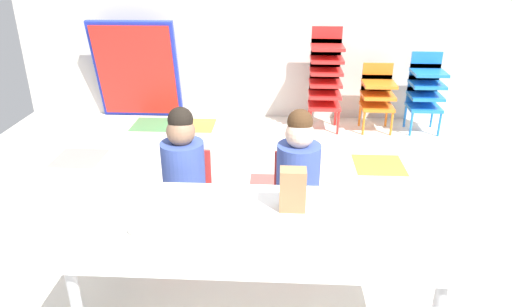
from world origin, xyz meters
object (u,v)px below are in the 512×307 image
object	(u,v)px
kid_chair_blue_stack	(425,88)
kid_chair_orange_stack	(377,93)
craft_table	(257,230)
paper_plate_near_edge	(138,231)
seated_child_near_camera	(184,166)
paper_plate_center_table	(270,223)
donut_powdered_on_plate	(138,228)
seated_child_middle_seat	(298,168)
paper_bag_brown	(293,190)
folded_activity_table	(137,71)
kid_chair_red_stack	(325,75)

from	to	relation	value
kid_chair_blue_stack	kid_chair_orange_stack	bearing A→B (deg)	-179.94
craft_table	paper_plate_near_edge	bearing A→B (deg)	-168.45
craft_table	kid_chair_blue_stack	distance (m)	3.19
seated_child_near_camera	kid_chair_blue_stack	size ratio (longest dim) A/B	1.15
kid_chair_orange_stack	paper_plate_near_edge	size ratio (longest dim) A/B	3.78
paper_plate_center_table	donut_powdered_on_plate	xyz separation A→B (m)	(-0.61, -0.10, 0.02)
seated_child_near_camera	seated_child_middle_seat	distance (m)	0.69
seated_child_middle_seat	kid_chair_blue_stack	size ratio (longest dim) A/B	1.15
paper_bag_brown	donut_powdered_on_plate	distance (m)	0.76
craft_table	paper_bag_brown	bearing A→B (deg)	38.44
seated_child_near_camera	folded_activity_table	size ratio (longest dim) A/B	0.84
kid_chair_orange_stack	kid_chair_blue_stack	xyz separation A→B (m)	(0.48, 0.00, 0.06)
craft_table	paper_bag_brown	xyz separation A→B (m)	(0.17, 0.14, 0.16)
kid_chair_orange_stack	paper_plate_near_edge	xyz separation A→B (m)	(-1.63, -2.89, 0.17)
craft_table	seated_child_middle_seat	bearing A→B (deg)	70.71
craft_table	donut_powdered_on_plate	xyz separation A→B (m)	(-0.54, -0.11, 0.07)
folded_activity_table	paper_plate_center_table	xyz separation A→B (m)	(1.51, -2.98, 0.03)
kid_chair_blue_stack	kid_chair_red_stack	bearing A→B (deg)	179.97
craft_table	donut_powdered_on_plate	world-z (taller)	donut_powdered_on_plate
seated_child_middle_seat	folded_activity_table	distance (m)	2.88
seated_child_middle_seat	paper_plate_near_edge	distance (m)	1.05
paper_plate_near_edge	donut_powdered_on_plate	size ratio (longest dim) A/B	1.86
paper_plate_near_edge	seated_child_middle_seat	bearing A→B (deg)	43.79
kid_chair_red_stack	folded_activity_table	distance (m)	2.01
paper_bag_brown	seated_child_near_camera	bearing A→B (deg)	143.28
kid_chair_orange_stack	kid_chair_red_stack	bearing A→B (deg)	179.90
craft_table	seated_child_middle_seat	world-z (taller)	seated_child_middle_seat
seated_child_middle_seat	kid_chair_red_stack	world-z (taller)	kid_chair_red_stack
paper_plate_near_edge	donut_powdered_on_plate	bearing A→B (deg)	0.00
seated_child_near_camera	paper_plate_center_table	size ratio (longest dim) A/B	5.10
kid_chair_orange_stack	paper_bag_brown	xyz separation A→B (m)	(-0.92, -2.64, 0.27)
donut_powdered_on_plate	seated_child_near_camera	bearing A→B (deg)	84.62
craft_table	folded_activity_table	xyz separation A→B (m)	(-1.45, 2.97, 0.02)
seated_child_middle_seat	paper_bag_brown	size ratio (longest dim) A/B	4.17
kid_chair_red_stack	folded_activity_table	size ratio (longest dim) A/B	0.96
folded_activity_table	kid_chair_blue_stack	bearing A→B (deg)	-3.76
kid_chair_red_stack	kid_chair_blue_stack	size ratio (longest dim) A/B	1.30
kid_chair_blue_stack	paper_plate_near_edge	xyz separation A→B (m)	(-2.11, -2.89, 0.11)
seated_child_near_camera	paper_plate_center_table	xyz separation A→B (m)	(0.54, -0.63, 0.01)
paper_plate_near_edge	paper_bag_brown	bearing A→B (deg)	19.04
craft_table	kid_chair_orange_stack	bearing A→B (deg)	68.56
paper_bag_brown	donut_powdered_on_plate	world-z (taller)	paper_bag_brown
kid_chair_red_stack	kid_chair_blue_stack	distance (m)	1.02
folded_activity_table	donut_powdered_on_plate	size ratio (longest dim) A/B	11.20
kid_chair_red_stack	folded_activity_table	world-z (taller)	folded_activity_table
kid_chair_blue_stack	donut_powdered_on_plate	bearing A→B (deg)	-126.16
paper_plate_near_edge	kid_chair_orange_stack	bearing A→B (deg)	60.48
kid_chair_red_stack	kid_chair_orange_stack	bearing A→B (deg)	-0.10
seated_child_near_camera	seated_child_middle_seat	xyz separation A→B (m)	(0.69, 0.00, 0.00)
kid_chair_red_stack	kid_chair_orange_stack	world-z (taller)	kid_chair_red_stack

